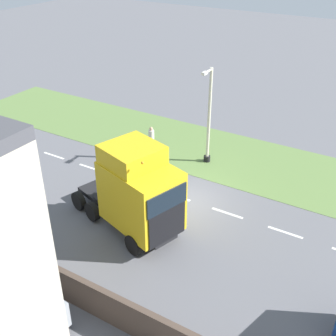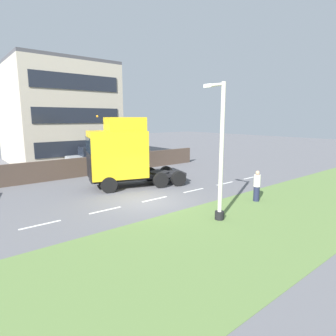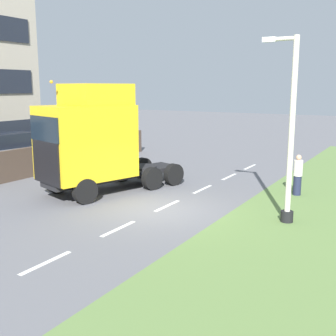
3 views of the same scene
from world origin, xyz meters
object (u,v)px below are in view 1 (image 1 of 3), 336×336
object	(u,v)px
lorry_cab	(137,192)
parked_car	(10,298)
pedestrian	(151,139)
lamp_post	(208,123)

from	to	relation	value
lorry_cab	parked_car	xyz separation A→B (m)	(6.99, -1.16, -1.34)
lorry_cab	pedestrian	xyz separation A→B (m)	(-7.82, -4.32, -1.51)
parked_car	lamp_post	bearing A→B (deg)	-178.08
lorry_cab	lamp_post	distance (m)	8.40
pedestrian	lorry_cab	bearing A→B (deg)	28.94
parked_car	lamp_post	size ratio (longest dim) A/B	0.74
lorry_cab	pedestrian	distance (m)	9.06
lorry_cab	lamp_post	world-z (taller)	lamp_post
lamp_post	pedestrian	bearing A→B (deg)	-81.83
pedestrian	lamp_post	bearing A→B (deg)	98.17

